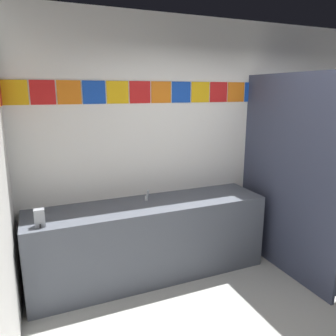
% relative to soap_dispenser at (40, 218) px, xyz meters
% --- Properties ---
extents(wall_back, '(4.38, 0.09, 2.81)m').
position_rel_soap_dispenser_xyz_m(wall_back, '(1.96, 0.54, 0.49)').
color(wall_back, white).
rests_on(wall_back, ground_plane).
extents(vanity_counter, '(2.54, 0.62, 0.84)m').
position_rel_soap_dispenser_xyz_m(vanity_counter, '(1.09, 0.19, -0.49)').
color(vanity_counter, '#4C515B').
rests_on(vanity_counter, ground_plane).
extents(faucet_center, '(0.04, 0.10, 0.14)m').
position_rel_soap_dispenser_xyz_m(faucet_center, '(1.09, 0.28, -0.03)').
color(faucet_center, silver).
rests_on(faucet_center, vanity_counter).
extents(soap_dispenser, '(0.09, 0.09, 0.16)m').
position_rel_soap_dispenser_xyz_m(soap_dispenser, '(0.00, 0.00, 0.00)').
color(soap_dispenser, gray).
rests_on(soap_dispenser, vanity_counter).
extents(stall_divider, '(0.92, 1.50, 2.19)m').
position_rel_soap_dispenser_xyz_m(stall_divider, '(2.68, -0.51, 0.18)').
color(stall_divider, '#33384C').
rests_on(stall_divider, ground_plane).
extents(toilet, '(0.39, 0.49, 0.74)m').
position_rel_soap_dispenser_xyz_m(toilet, '(3.04, 0.11, -0.61)').
color(toilet, white).
rests_on(toilet, ground_plane).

